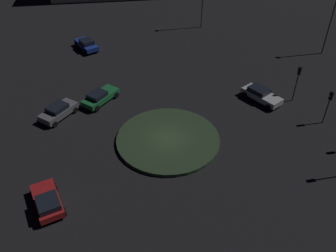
{
  "coord_description": "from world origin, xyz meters",
  "views": [
    {
      "loc": [
        -13.5,
        -22.87,
        22.37
      ],
      "look_at": [
        0.0,
        0.0,
        1.78
      ],
      "focal_mm": 38.79,
      "sensor_mm": 36.0,
      "label": 1
    }
  ],
  "objects_px": {
    "car_green": "(100,97)",
    "car_silver": "(261,95)",
    "traffic_light_east_near": "(298,77)",
    "car_blue": "(86,44)",
    "streetlamp_east": "(334,11)",
    "traffic_light_east": "(329,101)",
    "car_grey": "(58,111)",
    "car_red": "(47,201)"
  },
  "relations": [
    {
      "from": "streetlamp_east",
      "to": "traffic_light_east_near",
      "type": "bearing_deg",
      "value": -152.39
    },
    {
      "from": "car_green",
      "to": "traffic_light_east_near",
      "type": "xyz_separation_m",
      "value": [
        18.39,
        -10.49,
        2.24
      ]
    },
    {
      "from": "car_blue",
      "to": "streetlamp_east",
      "type": "xyz_separation_m",
      "value": [
        27.03,
        -17.37,
        5.04
      ]
    },
    {
      "from": "car_grey",
      "to": "streetlamp_east",
      "type": "height_order",
      "value": "streetlamp_east"
    },
    {
      "from": "car_green",
      "to": "car_silver",
      "type": "bearing_deg",
      "value": -55.14
    },
    {
      "from": "car_red",
      "to": "traffic_light_east_near",
      "type": "xyz_separation_m",
      "value": [
        27.44,
        1.22,
        2.23
      ]
    },
    {
      "from": "car_grey",
      "to": "streetlamp_east",
      "type": "xyz_separation_m",
      "value": [
        35.14,
        -3.82,
        5.06
      ]
    },
    {
      "from": "streetlamp_east",
      "to": "car_green",
      "type": "bearing_deg",
      "value": 172.16
    },
    {
      "from": "car_grey",
      "to": "car_green",
      "type": "distance_m",
      "value": 4.72
    },
    {
      "from": "car_green",
      "to": "traffic_light_east",
      "type": "bearing_deg",
      "value": -65.53
    },
    {
      "from": "car_red",
      "to": "streetlamp_east",
      "type": "distance_m",
      "value": 40.51
    },
    {
      "from": "car_blue",
      "to": "streetlamp_east",
      "type": "distance_m",
      "value": 32.52
    },
    {
      "from": "car_grey",
      "to": "car_silver",
      "type": "distance_m",
      "value": 21.74
    },
    {
      "from": "car_grey",
      "to": "traffic_light_east",
      "type": "xyz_separation_m",
      "value": [
        22.74,
        -14.61,
        1.92
      ]
    },
    {
      "from": "car_silver",
      "to": "car_grey",
      "type": "bearing_deg",
      "value": -121.83
    },
    {
      "from": "car_grey",
      "to": "traffic_light_east_near",
      "type": "distance_m",
      "value": 25.31
    },
    {
      "from": "car_green",
      "to": "streetlamp_east",
      "type": "distance_m",
      "value": 31.14
    },
    {
      "from": "traffic_light_east",
      "to": "traffic_light_east_near",
      "type": "distance_m",
      "value": 4.52
    },
    {
      "from": "car_red",
      "to": "car_green",
      "type": "bearing_deg",
      "value": -34.56
    },
    {
      "from": "traffic_light_east",
      "to": "traffic_light_east_near",
      "type": "xyz_separation_m",
      "value": [
        0.35,
        4.49,
        0.31
      ]
    },
    {
      "from": "car_silver",
      "to": "traffic_light_east_near",
      "type": "height_order",
      "value": "traffic_light_east_near"
    },
    {
      "from": "car_red",
      "to": "car_silver",
      "type": "relative_size",
      "value": 0.85
    },
    {
      "from": "car_red",
      "to": "car_silver",
      "type": "distance_m",
      "value": 24.64
    },
    {
      "from": "traffic_light_east_near",
      "to": "car_blue",
      "type": "bearing_deg",
      "value": -53.78
    },
    {
      "from": "car_silver",
      "to": "traffic_light_east",
      "type": "distance_m",
      "value": 7.13
    },
    {
      "from": "car_red",
      "to": "streetlamp_east",
      "type": "relative_size",
      "value": 0.45
    },
    {
      "from": "car_red",
      "to": "car_grey",
      "type": "height_order",
      "value": "car_grey"
    },
    {
      "from": "car_blue",
      "to": "traffic_light_east",
      "type": "xyz_separation_m",
      "value": [
        14.63,
        -28.16,
        1.9
      ]
    },
    {
      "from": "car_grey",
      "to": "traffic_light_east_near",
      "type": "height_order",
      "value": "traffic_light_east_near"
    },
    {
      "from": "streetlamp_east",
      "to": "car_red",
      "type": "bearing_deg",
      "value": -169.21
    },
    {
      "from": "car_blue",
      "to": "car_green",
      "type": "height_order",
      "value": "car_blue"
    },
    {
      "from": "car_blue",
      "to": "car_red",
      "type": "height_order",
      "value": "car_blue"
    },
    {
      "from": "car_blue",
      "to": "car_red",
      "type": "relative_size",
      "value": 1.09
    },
    {
      "from": "car_silver",
      "to": "traffic_light_east_near",
      "type": "relative_size",
      "value": 1.13
    },
    {
      "from": "car_blue",
      "to": "car_grey",
      "type": "height_order",
      "value": "car_blue"
    },
    {
      "from": "car_blue",
      "to": "streetlamp_east",
      "type": "bearing_deg",
      "value": -127.38
    },
    {
      "from": "car_blue",
      "to": "traffic_light_east",
      "type": "distance_m",
      "value": 31.8
    },
    {
      "from": "traffic_light_east_near",
      "to": "car_silver",
      "type": "bearing_deg",
      "value": -27.74
    },
    {
      "from": "car_green",
      "to": "traffic_light_east",
      "type": "height_order",
      "value": "traffic_light_east"
    },
    {
      "from": "traffic_light_east",
      "to": "streetlamp_east",
      "type": "height_order",
      "value": "streetlamp_east"
    },
    {
      "from": "car_green",
      "to": "traffic_light_east_near",
      "type": "relative_size",
      "value": 1.13
    },
    {
      "from": "traffic_light_east",
      "to": "streetlamp_east",
      "type": "xyz_separation_m",
      "value": [
        12.4,
        10.79,
        3.14
      ]
    }
  ]
}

